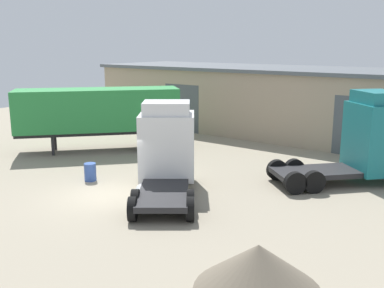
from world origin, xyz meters
TOP-DOWN VIEW (x-y plane):
  - ground_plane at (0.00, 0.00)m, footprint 60.00×60.00m
  - warehouse_building at (0.00, 18.06)m, footprint 30.93×8.62m
  - tractor_unit_white at (1.53, 2.50)m, footprint 5.61×6.29m
  - container_trailer_grey at (-6.84, 5.93)m, footprint 8.43×9.12m
  - tractor_unit_teal at (8.57, 9.20)m, footprint 6.08×6.37m
  - gravel_pile at (9.22, -2.75)m, footprint 3.54×3.54m
  - oil_drum at (-2.29, 1.20)m, footprint 0.58×0.58m

SIDE VIEW (x-z plane):
  - ground_plane at x=0.00m, z-range 0.00..0.00m
  - oil_drum at x=-2.29m, z-range 0.00..0.88m
  - gravel_pile at x=9.22m, z-range 0.00..1.33m
  - tractor_unit_white at x=1.53m, z-range -0.11..3.93m
  - tractor_unit_teal at x=8.57m, z-range -0.12..4.31m
  - warehouse_building at x=0.00m, z-range 0.01..4.92m
  - container_trailer_grey at x=-6.84m, z-range 0.55..4.44m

